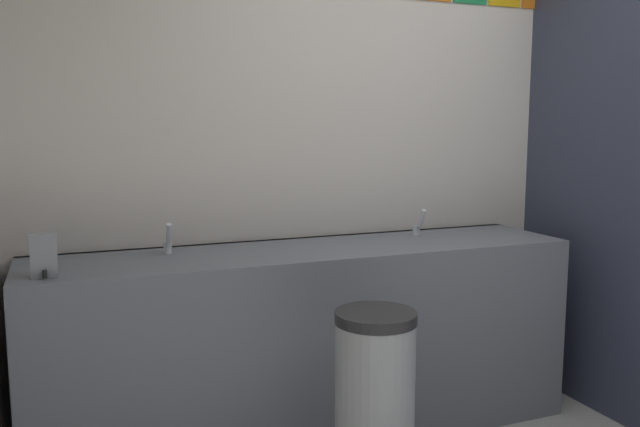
{
  "coord_description": "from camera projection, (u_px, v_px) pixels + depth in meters",
  "views": [
    {
      "loc": [
        -1.78,
        -1.3,
        1.41
      ],
      "look_at": [
        -0.85,
        1.03,
        1.07
      ],
      "focal_mm": 36.53,
      "sensor_mm": 36.0,
      "label": 1
    }
  ],
  "objects": [
    {
      "name": "soap_dispenser",
      "position": [
        44.0,
        255.0,
        2.33
      ],
      "size": [
        0.09,
        0.09,
        0.16
      ],
      "color": "gray",
      "rests_on": "vanity_counter"
    },
    {
      "name": "faucet_right",
      "position": [
        418.0,
        226.0,
        3.18
      ],
      "size": [
        0.04,
        0.1,
        0.14
      ],
      "color": "silver",
      "rests_on": "vanity_counter"
    },
    {
      "name": "trash_bin",
      "position": [
        375.0,
        412.0,
        2.35
      ],
      "size": [
        0.29,
        0.29,
        0.75
      ],
      "color": "#999EA3",
      "rests_on": "ground_plane"
    },
    {
      "name": "wall_back",
      "position": [
        427.0,
        117.0,
        3.38
      ],
      "size": [
        4.07,
        0.09,
        2.89
      ],
      "color": "silver",
      "rests_on": "ground_plane"
    },
    {
      "name": "vanity_counter",
      "position": [
        310.0,
        340.0,
        2.94
      ],
      "size": [
        2.42,
        0.56,
        0.87
      ],
      "color": "slate",
      "rests_on": "ground_plane"
    },
    {
      "name": "faucet_left",
      "position": [
        168.0,
        242.0,
        2.74
      ],
      "size": [
        0.04,
        0.1,
        0.14
      ],
      "color": "silver",
      "rests_on": "vanity_counter"
    }
  ]
}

